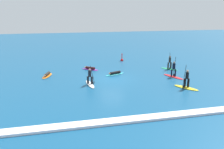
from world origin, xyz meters
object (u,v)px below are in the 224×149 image
Objects in this scene: surfer_on_red_board at (173,73)px; marker_buoy at (122,60)px; surfer_on_green_board at (170,65)px; surfer_on_yellow_board at (186,84)px; surfer_on_orange_board at (47,75)px; surfer_on_teal_board at (115,73)px; surfer_on_white_board at (90,81)px; surfer_on_purple_board at (90,69)px.

surfer_on_red_board is 2.35× the size of marker_buoy.
surfer_on_red_board is 3.81m from surfer_on_green_board.
surfer_on_orange_board is at bearing 28.72° from surfer_on_yellow_board.
surfer_on_red_board is at bearing -57.40° from surfer_on_green_board.
surfer_on_yellow_board is (-1.99, -7.71, -0.05)m from surfer_on_green_board.
surfer_on_red_board is 10.79m from marker_buoy.
surfer_on_red_board is 1.14× the size of surfer_on_orange_board.
surfer_on_orange_board is (-14.35, 3.68, -0.36)m from surfer_on_red_board.
surfer_on_green_board is at bearing -55.19° from marker_buoy.
marker_buoy is at bearing 177.01° from surfer_on_green_board.
surfer_on_red_board is 14.82m from surfer_on_orange_board.
surfer_on_yellow_board reaches higher than surfer_on_teal_board.
surfer_on_green_board is at bearing 165.53° from surfer_on_teal_board.
surfer_on_red_board is at bearing 89.18° from surfer_on_white_board.
surfer_on_white_board is 6.28m from surfer_on_orange_board.
surfer_on_purple_board is at bearing -74.05° from surfer_on_teal_board.
surfer_on_yellow_board is 2.06× the size of marker_buoy.
surfer_on_teal_board is 1.18× the size of surfer_on_purple_board.
surfer_on_white_board is 12.79m from marker_buoy.
surfer_on_red_board is 1.30× the size of surfer_on_purple_board.
surfer_on_orange_board is 2.06× the size of marker_buoy.
surfer_on_yellow_board reaches higher than surfer_on_purple_board.
surfer_on_red_board is 1.27× the size of surfer_on_green_board.
marker_buoy is (-4.64, 6.67, -0.33)m from surfer_on_green_board.
surfer_on_teal_board is 1.03× the size of surfer_on_orange_board.
surfer_on_yellow_board is at bearing 64.67° from surfer_on_white_board.
surfer_on_purple_board is 0.98× the size of surfer_on_green_board.
surfer_on_white_board is at bearing -106.67° from surfer_on_green_board.
surfer_on_orange_board reaches higher than surfer_on_purple_board.
marker_buoy is at bearing -2.59° from surfer_on_red_board.
surfer_on_purple_board is 5.81m from surfer_on_orange_board.
surfer_on_purple_board is at bearing 130.01° from surfer_on_orange_board.
surfer_on_white_board is at bearing 20.98° from surfer_on_teal_board.
surfer_on_red_board reaches higher than surfer_on_teal_board.
surfer_on_red_board is 6.89m from surfer_on_teal_board.
surfer_on_yellow_board is (9.18, -3.39, 0.05)m from surfer_on_white_board.
surfer_on_teal_board is 8.77m from surfer_on_yellow_board.
surfer_on_white_board is 1.16× the size of surfer_on_orange_board.
surfer_on_green_board is (7.67, 1.04, 0.37)m from surfer_on_teal_board.
surfer_on_white_board is 1.29× the size of surfer_on_green_board.
surfer_on_red_board is 9.92m from surfer_on_white_board.
surfer_on_white_board is 11.98m from surfer_on_green_board.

